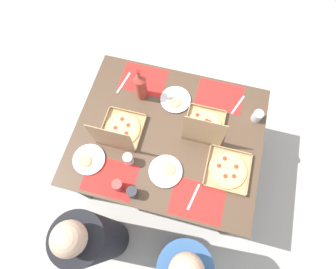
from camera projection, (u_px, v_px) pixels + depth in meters
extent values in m
plane|color=beige|center=(168.00, 161.00, 2.65)|extent=(6.00, 6.00, 0.00)
cylinder|color=#3F3328|center=(248.00, 116.00, 2.44)|extent=(0.07, 0.07, 0.70)
cylinder|color=#3F3328|center=(118.00, 86.00, 2.56)|extent=(0.07, 0.07, 0.70)
cylinder|color=#3F3328|center=(230.00, 229.00, 2.08)|extent=(0.07, 0.07, 0.70)
cylinder|color=#3F3328|center=(79.00, 188.00, 2.20)|extent=(0.07, 0.07, 0.70)
cube|color=brown|center=(168.00, 135.00, 1.98)|extent=(1.38, 1.13, 0.03)
cube|color=red|center=(220.00, 96.00, 2.09)|extent=(0.36, 0.26, 0.00)
cube|color=red|center=(144.00, 79.00, 2.14)|extent=(0.36, 0.26, 0.00)
cube|color=red|center=(197.00, 201.00, 1.79)|extent=(0.36, 0.26, 0.00)
cube|color=red|center=(110.00, 178.00, 1.85)|extent=(0.36, 0.26, 0.00)
cube|color=tan|center=(227.00, 170.00, 1.87)|extent=(0.30, 0.30, 0.01)
cube|color=tan|center=(249.00, 175.00, 1.84)|extent=(0.01, 0.30, 0.03)
cube|color=tan|center=(207.00, 164.00, 1.86)|extent=(0.01, 0.30, 0.03)
cube|color=tan|center=(231.00, 150.00, 1.90)|extent=(0.30, 0.01, 0.03)
cube|color=tan|center=(224.00, 190.00, 1.80)|extent=(0.30, 0.01, 0.03)
cylinder|color=#E0B76B|center=(227.00, 170.00, 1.86)|extent=(0.27, 0.27, 0.01)
cylinder|color=#EFD67F|center=(228.00, 170.00, 1.85)|extent=(0.24, 0.24, 0.00)
cylinder|color=red|center=(219.00, 166.00, 1.86)|extent=(0.03, 0.03, 0.00)
cylinder|color=red|center=(225.00, 176.00, 1.83)|extent=(0.03, 0.03, 0.00)
cylinder|color=red|center=(234.00, 176.00, 1.83)|extent=(0.03, 0.03, 0.00)
cylinder|color=red|center=(236.00, 167.00, 1.86)|extent=(0.03, 0.03, 0.00)
cylinder|color=red|center=(225.00, 159.00, 1.88)|extent=(0.03, 0.03, 0.00)
cube|color=tan|center=(123.00, 129.00, 1.98)|extent=(0.30, 0.30, 0.01)
cube|color=tan|center=(141.00, 133.00, 1.95)|extent=(0.01, 0.30, 0.03)
cube|color=tan|center=(104.00, 124.00, 1.98)|extent=(0.01, 0.30, 0.03)
cube|color=tan|center=(128.00, 111.00, 2.02)|extent=(0.30, 0.01, 0.03)
cube|color=tan|center=(116.00, 147.00, 1.91)|extent=(0.30, 0.01, 0.03)
cylinder|color=#E0B76B|center=(123.00, 129.00, 1.97)|extent=(0.26, 0.26, 0.01)
cylinder|color=#EFD67F|center=(122.00, 129.00, 1.97)|extent=(0.24, 0.24, 0.00)
cylinder|color=red|center=(115.00, 128.00, 1.97)|extent=(0.03, 0.03, 0.00)
cylinder|color=red|center=(115.00, 138.00, 1.93)|extent=(0.03, 0.03, 0.00)
cylinder|color=red|center=(126.00, 133.00, 1.95)|extent=(0.03, 0.03, 0.00)
cylinder|color=red|center=(128.00, 125.00, 1.97)|extent=(0.03, 0.03, 0.00)
cylinder|color=red|center=(122.00, 119.00, 1.99)|extent=(0.03, 0.03, 0.00)
cube|color=tan|center=(111.00, 139.00, 1.76)|extent=(0.30, 0.01, 0.30)
cube|color=tan|center=(204.00, 125.00, 1.99)|extent=(0.28, 0.28, 0.01)
cube|color=tan|center=(223.00, 128.00, 1.97)|extent=(0.01, 0.28, 0.03)
cube|color=tan|center=(186.00, 120.00, 1.99)|extent=(0.01, 0.28, 0.03)
cube|color=tan|center=(208.00, 108.00, 2.03)|extent=(0.28, 0.01, 0.03)
cube|color=tan|center=(200.00, 141.00, 1.93)|extent=(0.28, 0.01, 0.03)
cylinder|color=#E0B76B|center=(204.00, 125.00, 1.99)|extent=(0.25, 0.25, 0.01)
cylinder|color=#EFD67F|center=(204.00, 124.00, 1.98)|extent=(0.23, 0.23, 0.00)
cylinder|color=red|center=(195.00, 123.00, 1.98)|extent=(0.03, 0.03, 0.00)
cylinder|color=red|center=(195.00, 130.00, 1.96)|extent=(0.03, 0.03, 0.00)
cylinder|color=red|center=(204.00, 128.00, 1.96)|extent=(0.03, 0.03, 0.00)
cylinder|color=red|center=(208.00, 126.00, 1.97)|extent=(0.03, 0.03, 0.00)
cylinder|color=red|center=(210.00, 122.00, 1.98)|extent=(0.03, 0.03, 0.00)
cylinder|color=red|center=(207.00, 120.00, 1.99)|extent=(0.03, 0.03, 0.00)
cylinder|color=red|center=(197.00, 115.00, 2.00)|extent=(0.03, 0.03, 0.00)
cube|color=tan|center=(203.00, 132.00, 1.79)|extent=(0.28, 0.03, 0.28)
cylinder|color=white|center=(166.00, 171.00, 1.86)|extent=(0.23, 0.23, 0.01)
cylinder|color=white|center=(166.00, 171.00, 1.86)|extent=(0.24, 0.24, 0.01)
cylinder|color=#E0B76B|center=(169.00, 169.00, 1.85)|extent=(0.10, 0.10, 0.01)
cylinder|color=#EFD67F|center=(169.00, 169.00, 1.85)|extent=(0.08, 0.08, 0.00)
cylinder|color=white|center=(175.00, 100.00, 2.07)|extent=(0.23, 0.23, 0.01)
cylinder|color=white|center=(175.00, 99.00, 2.06)|extent=(0.24, 0.24, 0.01)
cylinder|color=#E0B76B|center=(175.00, 102.00, 2.05)|extent=(0.10, 0.10, 0.01)
cylinder|color=#EFD67F|center=(175.00, 102.00, 2.04)|extent=(0.08, 0.08, 0.00)
cylinder|color=white|center=(89.00, 160.00, 1.89)|extent=(0.22, 0.22, 0.01)
cylinder|color=white|center=(89.00, 159.00, 1.89)|extent=(0.23, 0.23, 0.01)
cylinder|color=#E0B76B|center=(85.00, 161.00, 1.87)|extent=(0.09, 0.09, 0.01)
cylinder|color=#EFD67F|center=(85.00, 161.00, 1.87)|extent=(0.08, 0.08, 0.00)
cylinder|color=#B2382D|center=(141.00, 88.00, 1.99)|extent=(0.09, 0.09, 0.22)
cone|color=#B2382D|center=(140.00, 78.00, 1.87)|extent=(0.09, 0.09, 0.04)
cylinder|color=#B2382D|center=(139.00, 74.00, 1.83)|extent=(0.03, 0.03, 0.06)
cylinder|color=red|center=(138.00, 71.00, 1.80)|extent=(0.03, 0.03, 0.01)
cylinder|color=silver|center=(128.00, 159.00, 1.84)|extent=(0.07, 0.07, 0.11)
cylinder|color=silver|center=(257.00, 116.00, 1.98)|extent=(0.07, 0.07, 0.09)
cylinder|color=#333338|center=(132.00, 192.00, 1.77)|extent=(0.07, 0.07, 0.10)
cylinder|color=#BF4742|center=(118.00, 186.00, 1.78)|extent=(0.07, 0.07, 0.11)
cube|color=#B7B7BC|center=(124.00, 83.00, 2.13)|extent=(0.06, 0.21, 0.00)
cube|color=#B7B7BC|center=(194.00, 197.00, 1.80)|extent=(0.06, 0.19, 0.00)
cube|color=#B7B7BC|center=(238.00, 105.00, 2.06)|extent=(0.08, 0.18, 0.00)
cylinder|color=#33598C|center=(181.00, 263.00, 1.88)|extent=(0.32, 0.32, 0.95)
cylinder|color=black|center=(98.00, 239.00, 1.92)|extent=(0.32, 0.32, 1.00)
sphere|color=#D1A889|center=(69.00, 239.00, 1.36)|extent=(0.19, 0.19, 0.19)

